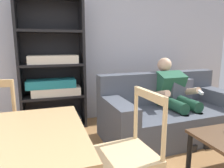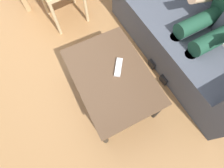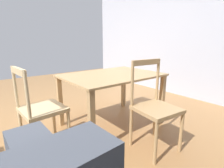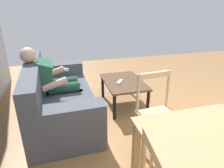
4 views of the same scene
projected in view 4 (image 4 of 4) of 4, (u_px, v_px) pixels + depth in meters
ground_plane at (194, 147)px, 2.45m from camera, size 8.05×8.05×0.00m
couch at (57, 98)px, 2.97m from camera, size 1.90×0.96×0.86m
person_lounging at (52, 81)px, 2.95m from camera, size 0.60×0.95×1.07m
coffee_table at (124, 84)px, 3.30m from camera, size 0.86×0.61×0.43m
tv_remote at (120, 82)px, 3.21m from camera, size 0.17×0.14×0.02m
dining_chair_facing_couch at (159, 117)px, 2.22m from camera, size 0.45×0.45×0.93m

